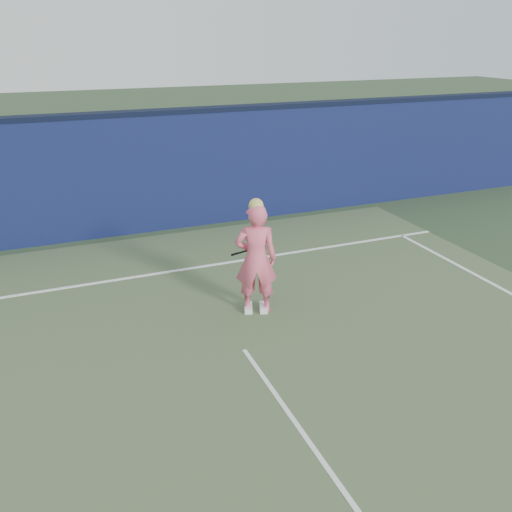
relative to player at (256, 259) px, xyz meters
name	(u,v)px	position (x,y,z in m)	size (l,w,h in m)	color
ground	(273,391)	(-0.59, -2.02, -0.89)	(80.00, 80.00, 0.00)	#304329
backstop_wall	(154,174)	(-0.59, 4.48, 0.36)	(24.00, 0.40, 2.50)	#0D193D
wall_cap	(150,112)	(-0.59, 4.48, 1.66)	(24.00, 0.42, 0.10)	black
player	(256,259)	(0.00, 0.00, 0.00)	(0.75, 0.62, 1.85)	#E45875
racket	(255,249)	(0.15, 0.41, -0.01)	(0.55, 0.21, 0.31)	black
court_lines	(284,406)	(-0.59, -2.35, -0.88)	(11.00, 12.04, 0.01)	white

